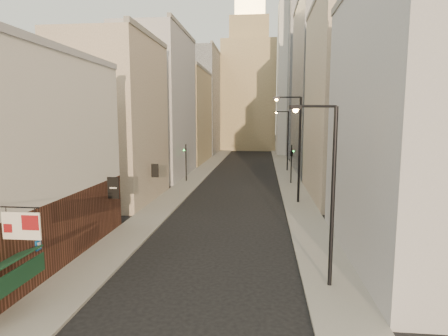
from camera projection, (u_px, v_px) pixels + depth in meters
sidewalk_left at (210, 165)px, 66.49m from camera, size 3.00×140.00×0.15m
sidewalk_right at (283, 166)px, 65.15m from camera, size 3.00×140.00×0.15m
near_building_left at (12, 160)px, 20.82m from camera, size 8.30×23.04×12.30m
left_bldg_beige at (114, 122)px, 37.42m from camera, size 8.00×12.00×16.00m
left_bldg_grey at (158, 106)px, 52.93m from camera, size 8.00×16.00×20.00m
left_bldg_tan at (184, 117)px, 70.87m from camera, size 8.00×18.00×17.00m
left_bldg_wingrid at (201, 103)px, 90.12m from camera, size 8.00×20.00×24.00m
right_bldg_grey at (425, 124)px, 21.14m from camera, size 8.00×16.00×16.00m
right_bldg_beige at (352, 102)px, 38.62m from camera, size 8.00×16.00×20.00m
right_bldg_wingrid at (323, 88)px, 57.94m from camera, size 8.00×20.00×26.00m
highrise at (333, 40)px, 83.25m from camera, size 21.00×23.00×51.20m
clock_tower at (249, 83)px, 100.07m from camera, size 14.00×14.00×44.90m
white_tower at (295, 73)px, 85.01m from camera, size 8.00×8.00×41.50m
streetlamp_near at (329, 186)px, 17.86m from camera, size 2.30×0.77×8.96m
streetlamp_mid at (297, 143)px, 36.14m from camera, size 2.73×0.28×10.40m
streetlamp_far at (286, 137)px, 58.44m from camera, size 2.30×1.19×9.41m
traffic_light_left at (186, 155)px, 48.79m from camera, size 0.54×0.43×5.00m
traffic_light_right at (292, 154)px, 47.24m from camera, size 0.67×0.67×5.00m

